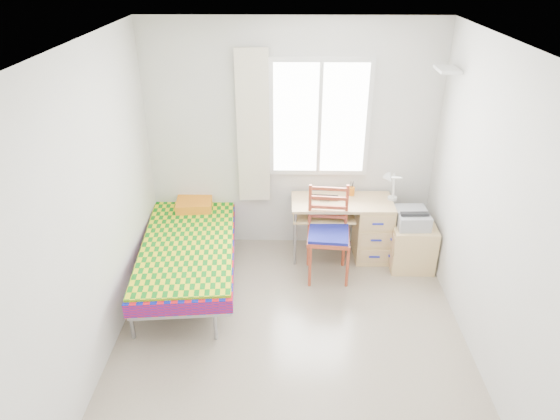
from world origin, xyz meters
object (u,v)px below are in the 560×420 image
object	(u,v)px
bed	(190,243)
cabinet	(412,246)
desk	(366,226)
chair	(329,228)
printer	(412,218)

from	to	relation	value
bed	cabinet	size ratio (longest dim) A/B	4.07
desk	chair	distance (m)	0.61
bed	printer	distance (m)	2.40
desk	cabinet	world-z (taller)	desk
desk	cabinet	bearing A→B (deg)	-25.41
cabinet	printer	bearing A→B (deg)	128.70
chair	cabinet	size ratio (longest dim) A/B	1.96
bed	desk	distance (m)	1.99
chair	bed	bearing A→B (deg)	-170.37
desk	printer	bearing A→B (deg)	-22.78
chair	printer	size ratio (longest dim) A/B	2.52
bed	cabinet	distance (m)	2.43
bed	cabinet	xyz separation A→B (m)	(2.41, 0.25, -0.17)
desk	cabinet	distance (m)	0.54
chair	cabinet	world-z (taller)	chair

